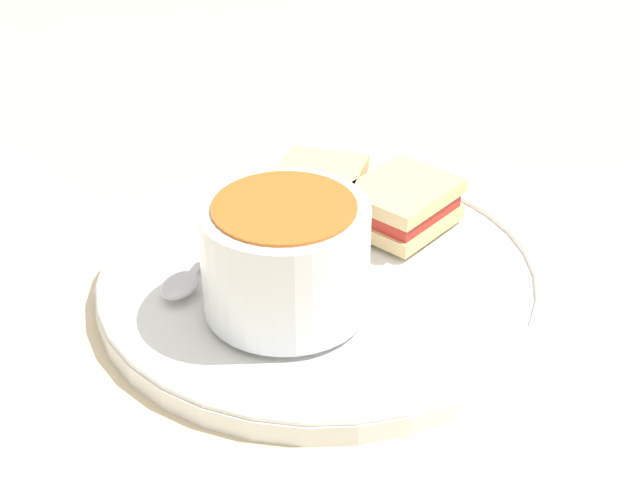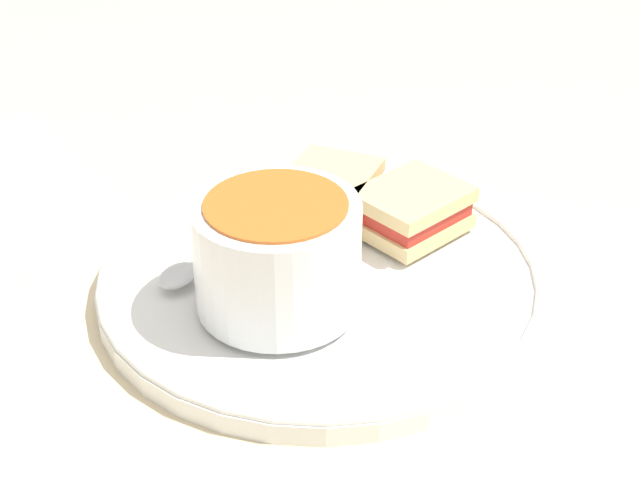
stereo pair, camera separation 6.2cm
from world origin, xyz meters
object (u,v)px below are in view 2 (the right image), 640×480
sandwich_half_far (329,191)px  soup_bowl (277,254)px  sandwich_half_near (411,209)px  spoon (184,270)px

sandwich_half_far → soup_bowl: bearing=-73.7°
sandwich_half_near → soup_bowl: bearing=-103.4°
soup_bowl → spoon: (-0.07, -0.01, -0.03)m
spoon → sandwich_half_far: sandwich_half_far is taller
soup_bowl → sandwich_half_near: (0.03, 0.13, -0.02)m
sandwich_half_near → sandwich_half_far: (-0.07, -0.01, 0.00)m
soup_bowl → spoon: size_ratio=1.01×
sandwich_half_near → sandwich_half_far: 0.07m
soup_bowl → sandwich_half_far: 0.13m
sandwich_half_near → sandwich_half_far: bearing=-172.1°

